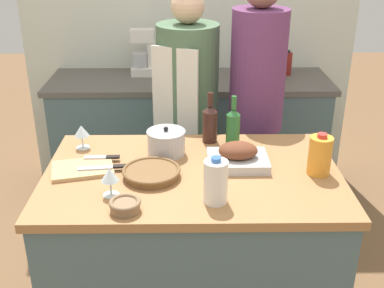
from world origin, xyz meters
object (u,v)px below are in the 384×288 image
wine_bottle_dark (233,126)px  knife_chef (108,167)px  condiment_bottle_tall (242,71)px  cutting_board (83,169)px  wicker_basket (151,172)px  wine_glass_right (110,176)px  milk_jug (216,181)px  person_cook_aproned (188,114)px  mixing_bowl (125,205)px  wine_glass_left (82,132)px  wine_bottle_green (210,123)px  condiment_bottle_extra (281,70)px  knife_paring (96,159)px  roasting_pan (238,157)px  juice_jug (320,155)px  stock_pot (166,142)px  condiment_bottle_short (288,64)px  person_cook_guest (256,106)px  knife_bread (103,157)px  stand_mixer (143,56)px

wine_bottle_dark → knife_chef: size_ratio=1.01×
condiment_bottle_tall → cutting_board: bearing=-122.3°
wicker_basket → wine_glass_right: (-0.16, -0.16, 0.07)m
milk_jug → person_cook_aproned: 1.10m
mixing_bowl → wine_glass_left: size_ratio=1.04×
person_cook_aproned → wine_bottle_green: bearing=-51.5°
wine_glass_left → condiment_bottle_extra: (1.21, 1.14, -0.01)m
wine_bottle_green → knife_paring: wine_bottle_green is taller
roasting_pan → mixing_bowl: bearing=-141.0°
knife_chef → condiment_bottle_extra: (1.04, 1.39, 0.05)m
mixing_bowl → wine_glass_left: wine_glass_left is taller
roasting_pan → juice_jug: size_ratio=1.44×
stock_pot → condiment_bottle_extra: (0.78, 1.21, 0.01)m
roasting_pan → condiment_bottle_short: (0.52, 1.48, 0.04)m
knife_paring → condiment_bottle_tall: (0.84, 1.29, 0.07)m
person_cook_aproned → wicker_basket: bearing=-75.2°
person_cook_guest → wine_bottle_dark: bearing=-105.7°
knife_bread → wicker_basket: bearing=-34.1°
wine_bottle_dark → wine_glass_left: bearing=-177.3°
wine_bottle_dark → condiment_bottle_tall: bearing=81.3°
condiment_bottle_tall → condiment_bottle_extra: bearing=-2.6°
stock_pot → knife_chef: 0.32m
wine_glass_left → knife_chef: size_ratio=0.48×
roasting_pan → stock_pot: stock_pot is taller
wine_bottle_green → knife_chef: (-0.48, -0.32, -0.08)m
roasting_pan → wine_bottle_dark: bearing=90.5°
knife_bread → condiment_bottle_short: condiment_bottle_short is taller
mixing_bowl → condiment_bottle_tall: size_ratio=0.85×
wicker_basket → person_cook_aproned: person_cook_aproned is taller
mixing_bowl → wine_glass_right: bearing=120.6°
wine_bottle_green → wine_glass_left: (-0.64, -0.07, -0.02)m
knife_chef → knife_paring: knife_chef is taller
wine_bottle_green → juice_jug: bearing=-37.2°
stand_mixer → knife_paring: bearing=-94.9°
wine_glass_left → wicker_basket: bearing=-40.5°
mixing_bowl → knife_paring: (-0.19, 0.46, -0.02)m
milk_jug → wine_glass_right: (-0.43, 0.06, -0.00)m
stock_pot → stand_mixer: size_ratio=0.55×
juice_jug → person_cook_aproned: bearing=124.7°
knife_chef → stand_mixer: stand_mixer is taller
stand_mixer → wine_glass_left: bearing=-99.2°
wine_glass_left → knife_paring: bearing=-57.2°
wicker_basket → wine_bottle_green: wine_bottle_green is taller
stock_pot → wine_glass_left: bearing=170.6°
wine_glass_right → milk_jug: bearing=-7.3°
knife_chef → person_cook_aproned: (0.37, 0.81, -0.05)m
knife_chef → mixing_bowl: bearing=-71.3°
stock_pot → wine_bottle_green: (0.22, 0.14, 0.04)m
knife_bread → condiment_bottle_tall: (0.80, 1.30, 0.05)m
wine_bottle_dark → wine_glass_left: (-0.76, -0.04, -0.01)m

